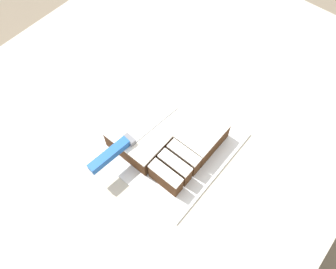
# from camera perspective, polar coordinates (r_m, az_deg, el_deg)

# --- Properties ---
(ground_plane) EXTENTS (8.00, 8.00, 0.00)m
(ground_plane) POSITION_cam_1_polar(r_m,az_deg,el_deg) (1.78, -1.16, -12.78)
(ground_plane) COLOR #7F705B
(countertop) EXTENTS (1.40, 1.10, 0.93)m
(countertop) POSITION_cam_1_polar(r_m,az_deg,el_deg) (1.34, -1.51, -7.01)
(countertop) COLOR beige
(countertop) RESTS_ON ground_plane
(cake_board) EXTENTS (0.32, 0.32, 0.01)m
(cake_board) POSITION_cam_1_polar(r_m,az_deg,el_deg) (0.88, 0.00, -1.11)
(cake_board) COLOR white
(cake_board) RESTS_ON countertop
(cake) EXTENTS (0.23, 0.23, 0.06)m
(cake) POSITION_cam_1_polar(r_m,az_deg,el_deg) (0.85, -0.03, 0.27)
(cake) COLOR #472814
(cake) RESTS_ON cake_board
(knife) EXTENTS (0.27, 0.05, 0.02)m
(knife) POSITION_cam_1_polar(r_m,az_deg,el_deg) (0.79, -8.44, -2.20)
(knife) COLOR silver
(knife) RESTS_ON cake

